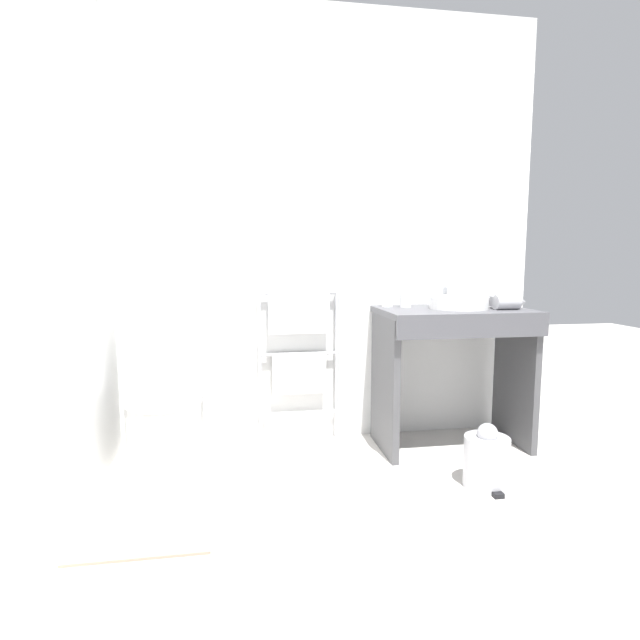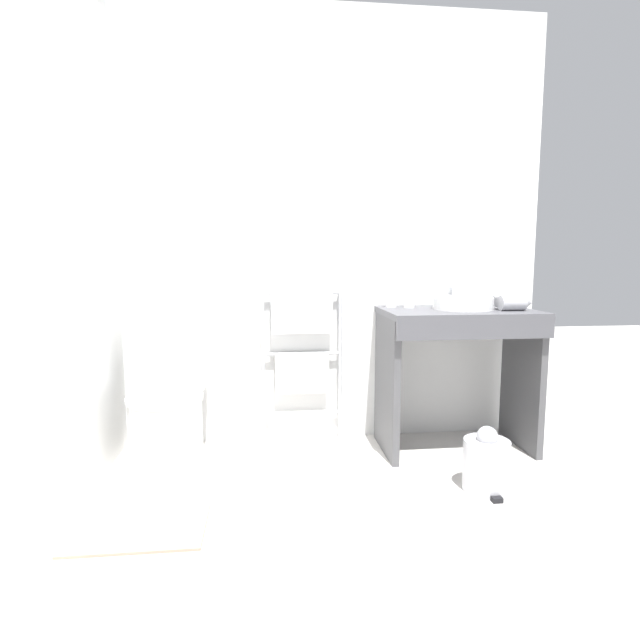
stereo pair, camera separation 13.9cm
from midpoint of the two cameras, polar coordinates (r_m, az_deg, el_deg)
ground_plane at (r=2.22m, az=7.04°, el=-24.36°), size 12.00×12.00×0.00m
wall_back at (r=3.19m, az=1.88°, el=10.21°), size 2.74×0.12×2.65m
wall_side at (r=2.61m, az=-25.85°, el=10.19°), size 0.12×1.88×2.65m
toilet at (r=2.93m, az=-15.68°, el=-9.82°), size 0.41×0.54×0.80m
towel_radiator at (r=3.10m, az=-0.79°, el=-2.90°), size 0.51×0.06×0.98m
vanity_counter at (r=3.10m, az=16.66°, el=-4.07°), size 0.88×0.55×0.85m
sink_basin at (r=3.08m, az=17.26°, el=1.89°), size 0.35×0.35×0.07m
faucet at (r=3.25m, az=15.96°, el=3.07°), size 0.02×0.10×0.14m
cup_near_wall at (r=3.11m, az=9.39°, el=2.41°), size 0.07×0.07×0.10m
cup_near_edge at (r=3.10m, az=11.44°, el=2.34°), size 0.07×0.07×0.10m
hair_dryer at (r=3.12m, az=22.37°, el=1.83°), size 0.19×0.17×0.09m
trash_bin at (r=2.73m, az=19.90°, el=-15.14°), size 0.23×0.26×0.33m
bath_mat at (r=2.41m, az=-18.32°, el=-21.79°), size 0.56×0.36×0.01m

